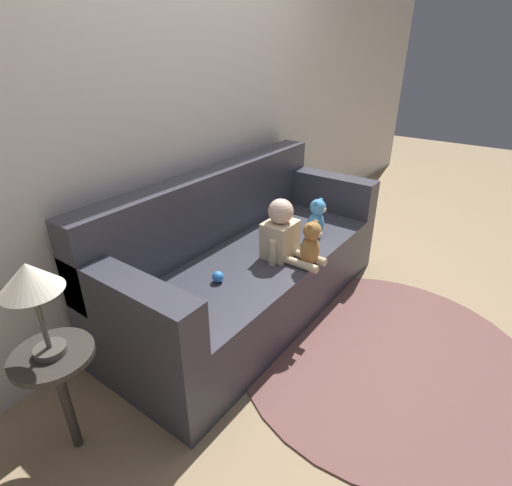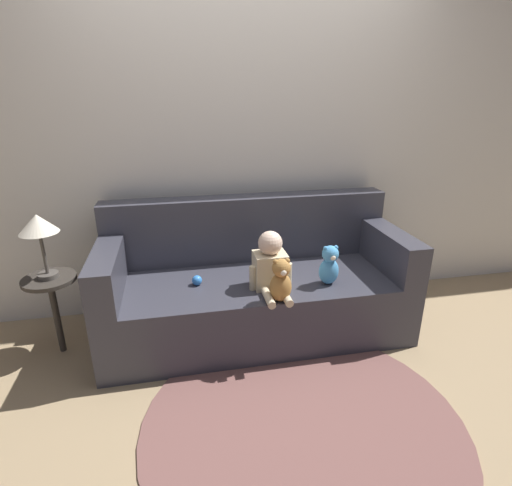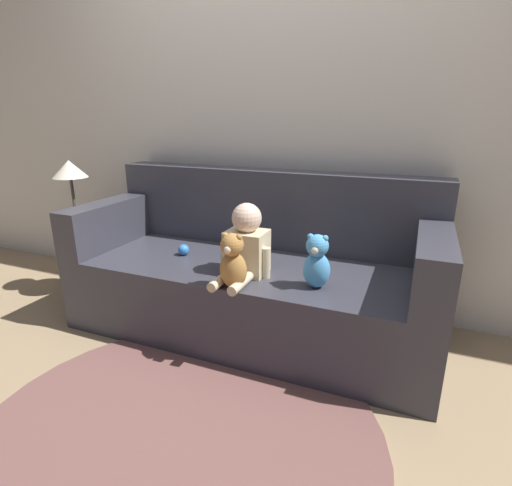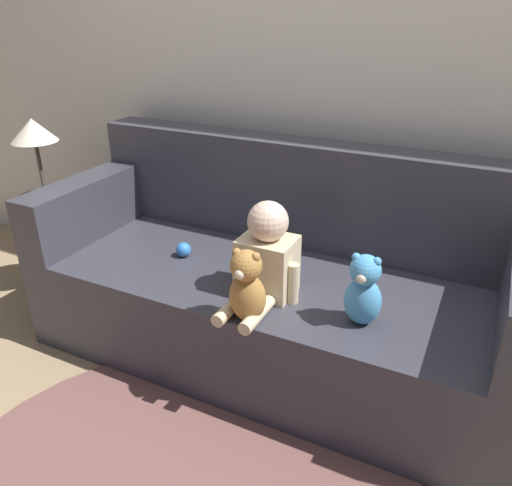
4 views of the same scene
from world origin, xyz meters
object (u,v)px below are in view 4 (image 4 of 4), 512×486
object	(u,v)px
person_baby	(266,258)
toy_ball	(184,250)
plush_toy_side	(363,290)
couch	(277,286)
side_table	(40,164)
teddy_bear_brown	(247,286)

from	to	relation	value
person_baby	toy_ball	xyz separation A→B (m)	(-0.45, 0.12, -0.12)
person_baby	plush_toy_side	distance (m)	0.38
couch	side_table	xyz separation A→B (m)	(-1.28, -0.04, 0.38)
couch	person_baby	world-z (taller)	couch
couch	plush_toy_side	size ratio (longest dim) A/B	7.65
plush_toy_side	side_table	bearing A→B (deg)	172.37
teddy_bear_brown	couch	bearing A→B (deg)	99.56
toy_ball	side_table	distance (m)	0.92
couch	toy_ball	world-z (taller)	couch
plush_toy_side	teddy_bear_brown	bearing A→B (deg)	-156.51
plush_toy_side	side_table	distance (m)	1.73
toy_ball	side_table	size ratio (longest dim) A/B	0.07
plush_toy_side	side_table	world-z (taller)	side_table
person_baby	teddy_bear_brown	world-z (taller)	person_baby
plush_toy_side	toy_ball	world-z (taller)	plush_toy_side
teddy_bear_brown	plush_toy_side	bearing A→B (deg)	23.49
plush_toy_side	toy_ball	xyz separation A→B (m)	(-0.82, 0.15, -0.10)
side_table	person_baby	bearing A→B (deg)	-8.49
person_baby	plush_toy_side	bearing A→B (deg)	-4.55
person_baby	plush_toy_side	size ratio (longest dim) A/B	1.41
couch	person_baby	size ratio (longest dim) A/B	5.43
teddy_bear_brown	side_table	distance (m)	1.41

